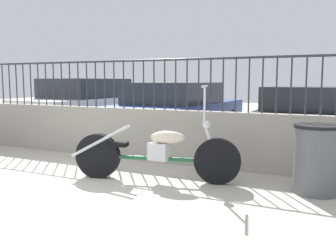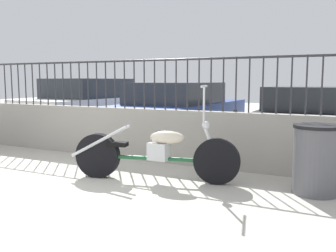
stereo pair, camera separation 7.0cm
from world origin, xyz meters
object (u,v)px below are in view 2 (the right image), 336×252
at_px(motorcycle_green, 146,153).
at_px(car_blue, 179,110).
at_px(trash_bin, 316,159).
at_px(car_white, 92,104).
at_px(car_black, 307,116).

bearing_deg(motorcycle_green, car_blue, 94.42).
height_order(trash_bin, car_blue, car_blue).
xyz_separation_m(motorcycle_green, trash_bin, (2.17, 0.39, 0.04)).
relative_size(car_white, car_blue, 1.01).
bearing_deg(trash_bin, car_blue, 136.34).
xyz_separation_m(trash_bin, car_black, (-0.55, 3.61, 0.21)).
xyz_separation_m(trash_bin, car_blue, (-3.38, 3.22, 0.25)).
distance_m(car_white, car_blue, 3.01).
distance_m(trash_bin, car_black, 3.66).
xyz_separation_m(motorcycle_green, car_blue, (-1.21, 3.62, 0.29)).
distance_m(car_white, car_black, 5.80).
height_order(car_white, car_black, car_white).
relative_size(car_white, car_black, 1.13).
xyz_separation_m(motorcycle_green, car_white, (-4.18, 4.10, 0.33)).
bearing_deg(car_blue, car_white, 81.79).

